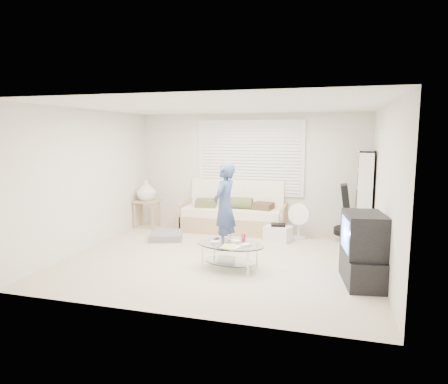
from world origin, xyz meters
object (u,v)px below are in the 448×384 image
(futon_sofa, at_px, (234,214))
(bookshelf, at_px, (364,197))
(tv_unit, at_px, (363,250))
(coffee_table, at_px, (230,248))

(futon_sofa, xyz_separation_m, bookshelf, (2.60, -0.19, 0.52))
(tv_unit, bearing_deg, futon_sofa, 134.86)
(futon_sofa, height_order, bookshelf, bookshelf)
(tv_unit, bearing_deg, coffee_table, 177.15)
(bookshelf, height_order, coffee_table, bookshelf)
(bookshelf, bearing_deg, futon_sofa, 175.72)
(tv_unit, bearing_deg, bookshelf, 86.87)
(bookshelf, distance_m, coffee_table, 3.05)
(futon_sofa, height_order, coffee_table, futon_sofa)
(tv_unit, xyz_separation_m, coffee_table, (-1.92, 0.10, -0.16))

